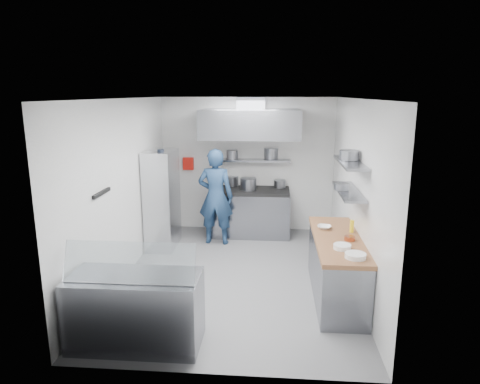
# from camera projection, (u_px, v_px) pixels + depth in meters

# --- Properties ---
(floor) EXTENTS (5.00, 5.00, 0.00)m
(floor) POSITION_uv_depth(u_px,v_px,m) (237.00, 276.00, 6.91)
(floor) COLOR #5F5F61
(floor) RESTS_ON ground
(ceiling) EXTENTS (5.00, 5.00, 0.00)m
(ceiling) POSITION_uv_depth(u_px,v_px,m) (237.00, 99.00, 6.28)
(ceiling) COLOR silver
(ceiling) RESTS_ON wall_back
(wall_back) EXTENTS (3.60, 2.80, 0.02)m
(wall_back) POSITION_uv_depth(u_px,v_px,m) (247.00, 165.00, 9.02)
(wall_back) COLOR white
(wall_back) RESTS_ON floor
(wall_front) EXTENTS (3.60, 2.80, 0.02)m
(wall_front) POSITION_uv_depth(u_px,v_px,m) (214.00, 249.00, 4.17)
(wall_front) COLOR white
(wall_front) RESTS_ON floor
(wall_left) EXTENTS (2.80, 5.00, 0.02)m
(wall_left) POSITION_uv_depth(u_px,v_px,m) (123.00, 189.00, 6.74)
(wall_left) COLOR white
(wall_left) RESTS_ON floor
(wall_right) EXTENTS (2.80, 5.00, 0.02)m
(wall_right) POSITION_uv_depth(u_px,v_px,m) (355.00, 193.00, 6.45)
(wall_right) COLOR white
(wall_right) RESTS_ON floor
(gas_range) EXTENTS (1.60, 0.80, 0.90)m
(gas_range) POSITION_uv_depth(u_px,v_px,m) (251.00, 213.00, 8.84)
(gas_range) COLOR gray
(gas_range) RESTS_ON floor
(cooktop) EXTENTS (1.57, 0.78, 0.06)m
(cooktop) POSITION_uv_depth(u_px,v_px,m) (251.00, 191.00, 8.73)
(cooktop) COLOR black
(cooktop) RESTS_ON gas_range
(stock_pot_left) EXTENTS (0.26, 0.26, 0.20)m
(stock_pot_left) POSITION_uv_depth(u_px,v_px,m) (232.00, 181.00, 9.06)
(stock_pot_left) COLOR slate
(stock_pot_left) RESTS_ON cooktop
(stock_pot_mid) EXTENTS (0.33, 0.33, 0.24)m
(stock_pot_mid) POSITION_uv_depth(u_px,v_px,m) (248.00, 184.00, 8.67)
(stock_pot_mid) COLOR slate
(stock_pot_mid) RESTS_ON cooktop
(stock_pot_right) EXTENTS (0.24, 0.24, 0.16)m
(stock_pot_right) POSITION_uv_depth(u_px,v_px,m) (280.00, 184.00, 8.88)
(stock_pot_right) COLOR slate
(stock_pot_right) RESTS_ON cooktop
(over_range_shelf) EXTENTS (1.60, 0.30, 0.04)m
(over_range_shelf) POSITION_uv_depth(u_px,v_px,m) (252.00, 160.00, 8.83)
(over_range_shelf) COLOR gray
(over_range_shelf) RESTS_ON wall_back
(shelf_pot_a) EXTENTS (0.24, 0.24, 0.18)m
(shelf_pot_a) POSITION_uv_depth(u_px,v_px,m) (232.00, 154.00, 8.92)
(shelf_pot_a) COLOR slate
(shelf_pot_a) RESTS_ON over_range_shelf
(shelf_pot_b) EXTENTS (0.30, 0.30, 0.22)m
(shelf_pot_b) POSITION_uv_depth(u_px,v_px,m) (271.00, 153.00, 8.96)
(shelf_pot_b) COLOR slate
(shelf_pot_b) RESTS_ON over_range_shelf
(extractor_hood) EXTENTS (1.90, 1.15, 0.55)m
(extractor_hood) POSITION_uv_depth(u_px,v_px,m) (251.00, 124.00, 8.25)
(extractor_hood) COLOR gray
(extractor_hood) RESTS_ON wall_back
(hood_duct) EXTENTS (0.55, 0.55, 0.24)m
(hood_duct) POSITION_uv_depth(u_px,v_px,m) (251.00, 103.00, 8.38)
(hood_duct) COLOR slate
(hood_duct) RESTS_ON extractor_hood
(red_firebox) EXTENTS (0.22, 0.10, 0.26)m
(red_firebox) POSITION_uv_depth(u_px,v_px,m) (188.00, 164.00, 9.06)
(red_firebox) COLOR red
(red_firebox) RESTS_ON wall_back
(chef) EXTENTS (0.71, 0.49, 1.87)m
(chef) POSITION_uv_depth(u_px,v_px,m) (216.00, 197.00, 8.22)
(chef) COLOR navy
(chef) RESTS_ON floor
(wire_rack) EXTENTS (0.50, 0.90, 1.85)m
(wire_rack) POSITION_uv_depth(u_px,v_px,m) (162.00, 199.00, 8.06)
(wire_rack) COLOR silver
(wire_rack) RESTS_ON floor
(rack_bin_a) EXTENTS (0.16, 0.20, 0.18)m
(rack_bin_a) POSITION_uv_depth(u_px,v_px,m) (159.00, 209.00, 7.86)
(rack_bin_a) COLOR white
(rack_bin_a) RESTS_ON wire_rack
(rack_bin_b) EXTENTS (0.14, 0.18, 0.16)m
(rack_bin_b) POSITION_uv_depth(u_px,v_px,m) (162.00, 179.00, 8.01)
(rack_bin_b) COLOR yellow
(rack_bin_b) RESTS_ON wire_rack
(rack_jar) EXTENTS (0.12, 0.12, 0.18)m
(rack_jar) POSITION_uv_depth(u_px,v_px,m) (161.00, 154.00, 7.72)
(rack_jar) COLOR black
(rack_jar) RESTS_ON wire_rack
(knife_strip) EXTENTS (0.04, 0.55, 0.05)m
(knife_strip) POSITION_uv_depth(u_px,v_px,m) (102.00, 193.00, 5.83)
(knife_strip) COLOR black
(knife_strip) RESTS_ON wall_left
(prep_counter_base) EXTENTS (0.62, 2.00, 0.84)m
(prep_counter_base) POSITION_uv_depth(u_px,v_px,m) (336.00, 269.00, 6.12)
(prep_counter_base) COLOR gray
(prep_counter_base) RESTS_ON floor
(prep_counter_top) EXTENTS (0.65, 2.04, 0.06)m
(prep_counter_top) POSITION_uv_depth(u_px,v_px,m) (338.00, 239.00, 6.02)
(prep_counter_top) COLOR #8F593B
(prep_counter_top) RESTS_ON prep_counter_base
(plate_stack_a) EXTENTS (0.26, 0.26, 0.06)m
(plate_stack_a) POSITION_uv_depth(u_px,v_px,m) (355.00, 256.00, 5.25)
(plate_stack_a) COLOR white
(plate_stack_a) RESTS_ON prep_counter_top
(plate_stack_b) EXTENTS (0.23, 0.23, 0.06)m
(plate_stack_b) POSITION_uv_depth(u_px,v_px,m) (342.00, 247.00, 5.56)
(plate_stack_b) COLOR white
(plate_stack_b) RESTS_ON prep_counter_top
(copper_pan) EXTENTS (0.15, 0.15, 0.06)m
(copper_pan) POSITION_uv_depth(u_px,v_px,m) (350.00, 238.00, 5.88)
(copper_pan) COLOR #B35732
(copper_pan) RESTS_ON prep_counter_top
(squeeze_bottle) EXTENTS (0.06, 0.06, 0.18)m
(squeeze_bottle) POSITION_uv_depth(u_px,v_px,m) (352.00, 226.00, 6.21)
(squeeze_bottle) COLOR yellow
(squeeze_bottle) RESTS_ON prep_counter_top
(mixing_bowl) EXTENTS (0.24, 0.24, 0.05)m
(mixing_bowl) POSITION_uv_depth(u_px,v_px,m) (324.00, 227.00, 6.39)
(mixing_bowl) COLOR white
(mixing_bowl) RESTS_ON prep_counter_top
(wall_shelf_lower) EXTENTS (0.30, 1.30, 0.04)m
(wall_shelf_lower) POSITION_uv_depth(u_px,v_px,m) (348.00, 191.00, 6.15)
(wall_shelf_lower) COLOR gray
(wall_shelf_lower) RESTS_ON wall_right
(wall_shelf_upper) EXTENTS (0.30, 1.30, 0.04)m
(wall_shelf_upper) POSITION_uv_depth(u_px,v_px,m) (350.00, 162.00, 6.06)
(wall_shelf_upper) COLOR gray
(wall_shelf_upper) RESTS_ON wall_right
(shelf_pot_c) EXTENTS (0.21, 0.21, 0.10)m
(shelf_pot_c) POSITION_uv_depth(u_px,v_px,m) (342.00, 187.00, 6.13)
(shelf_pot_c) COLOR slate
(shelf_pot_c) RESTS_ON wall_shelf_lower
(shelf_pot_d) EXTENTS (0.28, 0.28, 0.14)m
(shelf_pot_d) POSITION_uv_depth(u_px,v_px,m) (349.00, 155.00, 6.14)
(shelf_pot_d) COLOR slate
(shelf_pot_d) RESTS_ON wall_shelf_upper
(display_case) EXTENTS (1.50, 0.70, 0.85)m
(display_case) POSITION_uv_depth(u_px,v_px,m) (136.00, 310.00, 4.95)
(display_case) COLOR gray
(display_case) RESTS_ON floor
(display_glass) EXTENTS (1.47, 0.19, 0.42)m
(display_glass) POSITION_uv_depth(u_px,v_px,m) (129.00, 262.00, 4.69)
(display_glass) COLOR silver
(display_glass) RESTS_ON display_case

